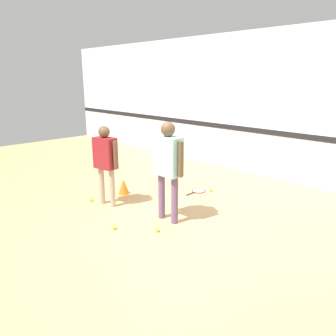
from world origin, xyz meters
TOP-DOWN VIEW (x-y plane):
  - ground_plane at (0.00, 0.00)m, footprint 16.00×16.00m
  - wall_back at (0.00, 3.47)m, footprint 16.00×0.07m
  - person_instructor at (-0.04, 0.16)m, footprint 0.60×0.25m
  - person_student_left at (-1.26, -0.15)m, footprint 0.53×0.29m
  - racket_spare_on_floor at (-0.59, 1.53)m, footprint 0.28×0.50m
  - tennis_ball_near_instructor at (0.15, -0.24)m, footprint 0.07×0.07m
  - tennis_ball_by_spare_racket at (-0.41, 1.72)m, footprint 0.07×0.07m
  - tennis_ball_stray_left at (-1.61, -0.27)m, footprint 0.07×0.07m
  - tennis_ball_stray_right at (-0.36, -0.64)m, footprint 0.07×0.07m
  - training_cone at (-1.53, 0.40)m, footprint 0.22×0.22m

SIDE VIEW (x-z plane):
  - ground_plane at x=0.00m, z-range 0.00..0.00m
  - racket_spare_on_floor at x=-0.59m, z-range -0.01..0.03m
  - tennis_ball_near_instructor at x=0.15m, z-range 0.00..0.07m
  - tennis_ball_by_spare_racket at x=-0.41m, z-range 0.00..0.07m
  - tennis_ball_stray_left at x=-1.61m, z-range 0.00..0.07m
  - tennis_ball_stray_right at x=-0.36m, z-range 0.00..0.07m
  - training_cone at x=-1.53m, z-range 0.00..0.30m
  - person_student_left at x=-1.26m, z-range 0.17..1.58m
  - person_instructor at x=-0.04m, z-range 0.19..1.75m
  - wall_back at x=0.00m, z-range 0.00..3.20m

